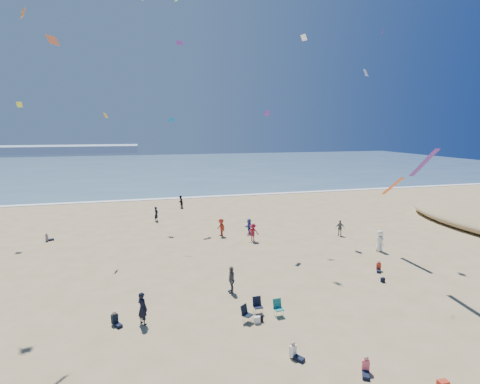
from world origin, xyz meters
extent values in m
cube|color=#476B84|center=(0.00, 95.00, 0.03)|extent=(220.00, 100.00, 0.06)
cube|color=white|center=(0.00, 45.00, 0.04)|extent=(220.00, 1.20, 0.08)
cube|color=#7A8EA8|center=(-60.00, 170.00, 1.60)|extent=(110.00, 20.00, 3.20)
imported|color=white|center=(16.77, 14.17, 0.97)|extent=(0.72, 1.01, 1.94)
imported|color=slate|center=(1.71, 9.22, 0.93)|extent=(0.46, 1.09, 1.86)
imported|color=black|center=(1.25, 37.63, 0.88)|extent=(1.04, 1.08, 1.76)
imported|color=black|center=(-2.35, 30.77, 0.88)|extent=(0.68, 0.76, 1.75)
imported|color=#374498|center=(6.92, 22.77, 0.80)|extent=(1.26, 1.48, 1.60)
imported|color=maroon|center=(3.88, 22.69, 0.91)|extent=(1.07, 1.34, 1.82)
imported|color=black|center=(-4.16, 6.45, 0.96)|extent=(0.80, 0.83, 1.92)
imported|color=slate|center=(15.87, 19.60, 0.82)|extent=(1.02, 0.62, 1.63)
imported|color=maroon|center=(6.54, 20.07, 0.89)|extent=(1.16, 0.68, 1.78)
cube|color=white|center=(2.17, 4.85, 0.20)|extent=(0.35, 0.20, 0.40)
cube|color=black|center=(2.43, 5.01, 0.19)|extent=(0.30, 0.22, 0.38)
cube|color=red|center=(8.34, -2.36, 0.15)|extent=(0.45, 0.30, 0.30)
cube|color=black|center=(12.76, 8.04, 0.17)|extent=(0.28, 0.18, 0.34)
cube|color=purple|center=(1.23, 33.18, 21.12)|extent=(0.83, 0.49, 0.49)
cube|color=#C75628|center=(-8.56, 10.90, 16.13)|extent=(0.70, 0.81, 0.54)
cube|color=yellow|center=(-15.52, 29.13, 13.41)|extent=(0.53, 0.30, 0.52)
cube|color=orange|center=(-11.01, 15.10, 18.59)|extent=(0.53, 0.81, 0.58)
cube|color=#278DC9|center=(-0.81, 23.52, 11.84)|extent=(0.69, 0.40, 0.42)
cube|color=white|center=(13.76, 25.32, 20.71)|extent=(0.61, 0.80, 0.59)
cube|color=orange|center=(-6.72, 21.53, 12.16)|extent=(0.34, 0.87, 0.43)
cube|color=white|center=(18.13, 19.98, 16.50)|extent=(0.67, 0.60, 0.67)
cube|color=green|center=(1.30, 36.64, 26.89)|extent=(0.55, 0.54, 0.30)
cube|color=#5A1D97|center=(18.55, 18.24, 19.89)|extent=(0.53, 0.62, 0.66)
cube|color=purple|center=(7.66, 19.48, 12.41)|extent=(0.69, 0.65, 0.47)
cube|color=#52228B|center=(15.01, 7.50, 8.68)|extent=(0.35, 3.14, 2.21)
cube|color=#E75118|center=(17.19, 13.47, 6.08)|extent=(0.35, 2.64, 1.87)
camera|label=1|loc=(-3.89, -14.13, 11.07)|focal=28.00mm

